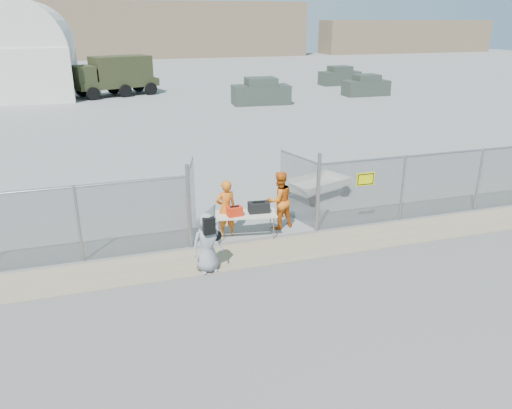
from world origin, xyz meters
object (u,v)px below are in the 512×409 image
object	(u,v)px
security_worker_left	(226,209)
security_worker_right	(279,200)
utility_trailer	(317,187)
visitor	(207,243)
folding_table	(246,225)

from	to	relation	value
security_worker_left	security_worker_right	bearing A→B (deg)	175.46
security_worker_right	utility_trailer	bearing A→B (deg)	-148.61
visitor	security_worker_right	bearing A→B (deg)	31.74
folding_table	utility_trailer	distance (m)	4.52
security_worker_right	utility_trailer	size ratio (longest dim) A/B	0.61
visitor	utility_trailer	size ratio (longest dim) A/B	0.54
security_worker_right	utility_trailer	world-z (taller)	security_worker_right
folding_table	security_worker_left	xyz separation A→B (m)	(-0.55, 0.27, 0.51)
security_worker_right	visitor	world-z (taller)	security_worker_right
folding_table	utility_trailer	bearing A→B (deg)	46.98
visitor	utility_trailer	world-z (taller)	visitor
folding_table	security_worker_right	bearing A→B (deg)	27.10
folding_table	utility_trailer	world-z (taller)	folding_table
folding_table	visitor	size ratio (longest dim) A/B	1.11
folding_table	security_worker_left	world-z (taller)	security_worker_left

